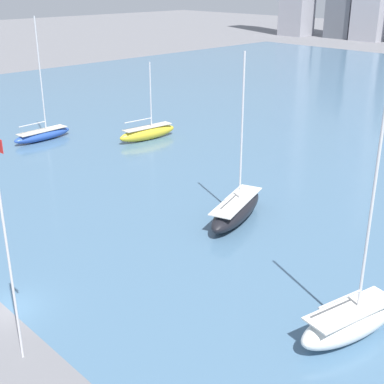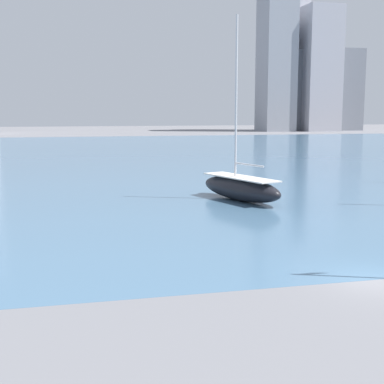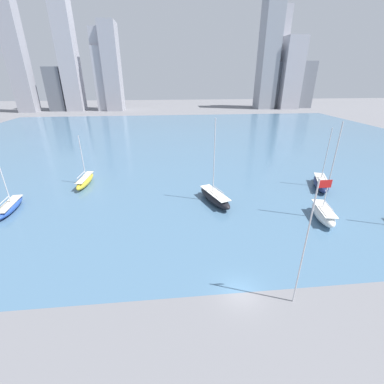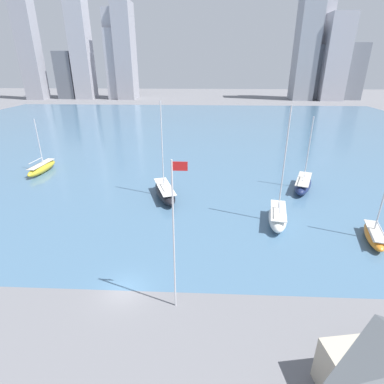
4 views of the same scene
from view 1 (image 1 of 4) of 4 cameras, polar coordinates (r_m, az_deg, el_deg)
ground_plane at (r=39.01m, az=-18.96°, el=-11.78°), size 500.00×500.00×0.00m
flag_pole at (r=30.66m, az=-19.10°, el=-5.52°), size 1.24×0.14×13.73m
sailboat_blue at (r=76.53m, az=-15.66°, el=5.99°), size 2.74×8.82×16.29m
sailboat_black at (r=49.18m, az=4.75°, el=-1.86°), size 5.65×10.00×15.18m
sailboat_yellow at (r=74.26m, az=-4.75°, el=6.35°), size 2.48×9.12×10.48m
sailboat_white at (r=35.29m, az=16.50°, el=-13.08°), size 3.90×8.21×15.62m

